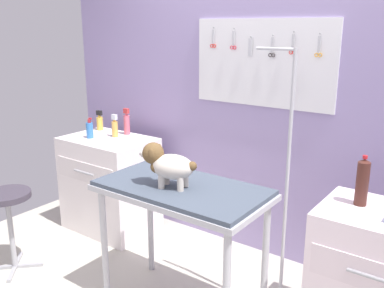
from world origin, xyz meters
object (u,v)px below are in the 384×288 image
at_px(spray_bottle_short, 90,130).
at_px(stool, 8,206).
at_px(counter_left, 110,184).
at_px(cabinet_right, 377,284).
at_px(dog, 167,164).
at_px(soda_bottle, 362,182).
at_px(grooming_arm, 285,201).
at_px(grooming_table, 182,199).

bearing_deg(spray_bottle_short, stool, -87.26).
relative_size(counter_left, cabinet_right, 1.01).
bearing_deg(dog, counter_left, 152.55).
bearing_deg(cabinet_right, stool, -163.42).
height_order(dog, soda_bottle, soda_bottle).
bearing_deg(stool, soda_bottle, 18.44).
relative_size(grooming_arm, stool, 2.71).
height_order(grooming_table, cabinet_right, grooming_table).
relative_size(dog, counter_left, 0.42).
distance_m(grooming_table, spray_bottle_short, 1.49).
bearing_deg(soda_bottle, dog, -156.47).
relative_size(cabinet_right, soda_bottle, 2.98).
bearing_deg(stool, dog, 14.14).
bearing_deg(counter_left, dog, -27.45).
distance_m(grooming_arm, spray_bottle_short, 1.97).
xyz_separation_m(grooming_arm, counter_left, (-1.82, 0.25, -0.37)).
xyz_separation_m(dog, stool, (-1.30, -0.33, -0.50)).
bearing_deg(grooming_table, stool, -163.88).
relative_size(grooming_arm, cabinet_right, 1.99).
xyz_separation_m(grooming_arm, soda_bottle, (0.42, 0.07, 0.19)).
height_order(dog, counter_left, dog).
relative_size(cabinet_right, spray_bottle_short, 4.65).
xyz_separation_m(grooming_table, cabinet_right, (1.12, 0.35, -0.35)).
xyz_separation_m(dog, cabinet_right, (1.19, 0.41, -0.59)).
xyz_separation_m(spray_bottle_short, soda_bottle, (2.38, -0.09, 0.06)).
distance_m(cabinet_right, spray_bottle_short, 2.58).
bearing_deg(grooming_arm, dog, -148.40).
distance_m(grooming_table, dog, 0.26).
relative_size(spray_bottle_short, soda_bottle, 0.64).
distance_m(cabinet_right, stool, 2.59).
height_order(grooming_arm, soda_bottle, grooming_arm).
bearing_deg(cabinet_right, grooming_table, -162.86).
bearing_deg(counter_left, grooming_arm, -7.71).
relative_size(dog, stool, 0.58).
distance_m(counter_left, soda_bottle, 2.32).
distance_m(dog, soda_bottle, 1.13).
height_order(counter_left, cabinet_right, counter_left).
distance_m(counter_left, stool, 0.96).
bearing_deg(grooming_table, spray_bottle_short, 161.27).
distance_m(counter_left, cabinet_right, 2.40).
bearing_deg(soda_bottle, spray_bottle_short, 177.86).
height_order(dog, cabinet_right, dog).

